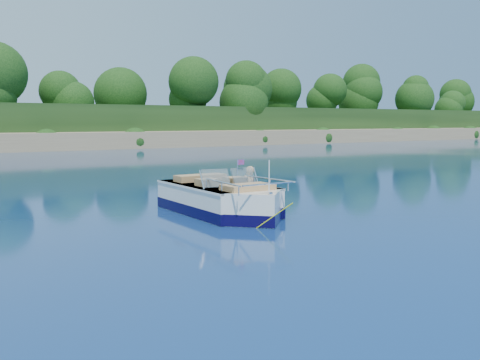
{
  "coord_description": "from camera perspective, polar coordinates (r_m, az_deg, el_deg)",
  "views": [
    {
      "loc": [
        -9.85,
        -10.89,
        2.47
      ],
      "look_at": [
        -1.99,
        1.44,
        0.85
      ],
      "focal_mm": 40.0,
      "sensor_mm": 36.0,
      "label": 1
    }
  ],
  "objects": [
    {
      "name": "treeline",
      "position": [
        52.93,
        -22.0,
        9.19
      ],
      "size": [
        150.0,
        7.12,
        8.19
      ],
      "color": "black",
      "rests_on": "ground"
    },
    {
      "name": "motorboat",
      "position": [
        14.15,
        -1.72,
        -2.32
      ],
      "size": [
        1.93,
        5.35,
        1.78
      ],
      "rotation": [
        0.0,
        0.0,
        0.0
      ],
      "color": "white",
      "rests_on": "ground"
    },
    {
      "name": "boy",
      "position": [
        16.29,
        0.81,
        -2.4
      ],
      "size": [
        0.6,
        0.88,
        1.58
      ],
      "primitive_type": "imported",
      "rotation": [
        0.0,
        -0.17,
        1.9
      ],
      "color": "#DFAA75",
      "rests_on": "ground"
    },
    {
      "name": "tow_tube",
      "position": [
        16.38,
        0.84,
        -1.99
      ],
      "size": [
        1.99,
        1.99,
        0.4
      ],
      "rotation": [
        0.0,
        0.0,
        -0.4
      ],
      "color": "#FFD300",
      "rests_on": "ground"
    },
    {
      "name": "ground",
      "position": [
        14.89,
        9.48,
        -3.31
      ],
      "size": [
        160.0,
        160.0,
        0.0
      ],
      "primitive_type": "plane",
      "color": "#0A2049",
      "rests_on": "ground"
    }
  ]
}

